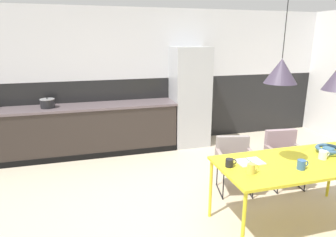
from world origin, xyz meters
The scene contains 16 objects.
ground_plane centered at (0.00, 0.00, 0.00)m, with size 9.69×9.69×0.00m, color #C0AE94.
back_wall_splashback_dark centered at (0.00, 2.85, 0.65)m, with size 7.46×0.12×1.30m, color black.
back_wall_panel_upper centered at (0.00, 2.85, 1.95)m, with size 7.46×0.12×1.30m, color silver.
kitchen_counter centered at (-1.66, 2.49, 0.45)m, with size 3.86×0.63×0.90m.
refrigerator_column centered at (0.62, 2.49, 0.95)m, with size 0.69×0.60×1.90m, color #ADAFB2.
dining_table centered at (0.85, -0.33, 0.71)m, with size 1.78×0.82×0.76m.
armchair_far_side centered at (1.33, 0.52, 0.50)m, with size 0.53×0.52×0.78m.
armchair_head_of_table centered at (0.58, 0.56, 0.49)m, with size 0.57×0.56×0.74m.
fruit_bowl centered at (1.35, -0.22, 0.81)m, with size 0.28×0.28×0.08m.
open_book centered at (0.33, -0.20, 0.76)m, with size 0.28×0.20×0.02m.
mug_wide_latte centered at (0.75, -0.50, 0.81)m, with size 0.13×0.08×0.10m.
mug_glass_clear centered at (0.20, -0.44, 0.81)m, with size 0.13×0.08×0.10m.
mug_tall_blue centered at (0.07, -0.24, 0.80)m, with size 0.13×0.08×0.09m.
mug_dark_espresso centered at (1.16, -0.34, 0.80)m, with size 0.13×0.09×0.09m.
cooking_pot centered at (-1.96, 2.48, 0.98)m, with size 0.24×0.24×0.18m.
pendant_lamp_over_table_near centered at (0.50, -0.35, 1.75)m, with size 0.31×0.31×0.92m.
Camera 1 is at (-1.31, -2.76, 2.04)m, focal length 31.24 mm.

